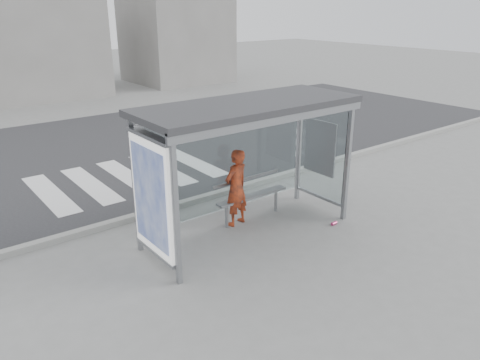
% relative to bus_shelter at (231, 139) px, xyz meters
% --- Properties ---
extents(ground, '(80.00, 80.00, 0.00)m').
position_rel_bus_shelter_xyz_m(ground, '(0.37, -0.06, -1.98)').
color(ground, slate).
rests_on(ground, ground).
extents(road, '(30.00, 10.00, 0.01)m').
position_rel_bus_shelter_xyz_m(road, '(0.37, 6.94, -1.98)').
color(road, '#272729').
rests_on(road, ground).
extents(curb, '(30.00, 0.18, 0.12)m').
position_rel_bus_shelter_xyz_m(curb, '(0.37, 1.89, -1.92)').
color(curb, gray).
rests_on(curb, ground).
extents(crosswalk, '(4.55, 3.00, 0.00)m').
position_rel_bus_shelter_xyz_m(crosswalk, '(-0.13, 4.44, -1.98)').
color(crosswalk, silver).
rests_on(crosswalk, ground).
extents(bus_shelter, '(4.25, 1.65, 2.62)m').
position_rel_bus_shelter_xyz_m(bus_shelter, '(0.00, 0.00, 0.00)').
color(bus_shelter, gray).
rests_on(bus_shelter, ground).
extents(building_center, '(8.00, 5.00, 5.00)m').
position_rel_bus_shelter_xyz_m(building_center, '(0.37, 17.94, 0.52)').
color(building_center, slate).
rests_on(building_center, ground).
extents(building_right, '(5.00, 5.00, 7.00)m').
position_rel_bus_shelter_xyz_m(building_right, '(9.37, 17.94, 1.52)').
color(building_right, slate).
rests_on(building_right, ground).
extents(person, '(0.65, 0.49, 1.60)m').
position_rel_bus_shelter_xyz_m(person, '(0.43, 0.43, -1.18)').
color(person, orange).
rests_on(person, ground).
extents(bench, '(1.71, 0.31, 0.88)m').
position_rel_bus_shelter_xyz_m(bench, '(0.84, 0.44, -1.46)').
color(bench, slate).
rests_on(bench, ground).
extents(soda_can, '(0.13, 0.08, 0.07)m').
position_rel_bus_shelter_xyz_m(soda_can, '(1.99, -0.85, -1.95)').
color(soda_can, '#D83F79').
rests_on(soda_can, ground).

